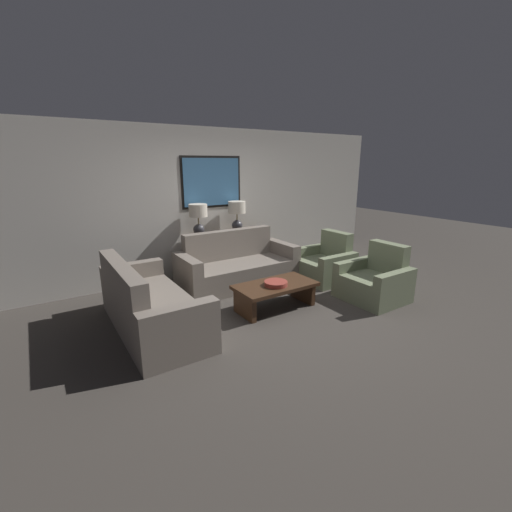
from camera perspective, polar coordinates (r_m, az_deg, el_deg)
The scene contains 11 objects.
ground_plane at distance 4.93m, azimuth 5.06°, elevation -9.24°, with size 20.00×20.00×0.00m, color #3D3833.
back_wall at distance 6.48m, azimuth -7.49°, elevation 8.89°, with size 7.90×0.12×2.65m.
console_table at distance 6.41m, azimuth -6.11°, elevation 0.26°, with size 1.23×0.39×0.77m.
table_lamp_left at distance 6.09m, azimuth -9.59°, elevation 6.58°, with size 0.32×0.32×0.58m.
table_lamp_right at distance 6.44m, azimuth -3.20°, elevation 7.24°, with size 0.32×0.32×0.58m.
couch_by_back_wall at distance 5.89m, azimuth -3.17°, elevation -1.91°, with size 2.03×0.86×0.91m.
couch_by_side at distance 4.52m, azimuth -17.42°, elevation -8.12°, with size 0.86×2.03×0.91m.
coffee_table at distance 4.93m, azimuth 3.24°, elevation -5.71°, with size 1.17×0.61×0.37m.
decorative_bowl at distance 4.83m, azimuth 3.33°, elevation -4.57°, with size 0.33×0.33×0.06m.
armchair_near_back_wall at distance 6.25m, azimuth 11.30°, elevation -1.39°, with size 0.82×0.90×0.85m.
armchair_near_camera at distance 5.57m, azimuth 19.15°, elevation -4.05°, with size 0.82×0.90×0.85m.
Camera 1 is at (-2.81, -3.49, 2.05)m, focal length 24.00 mm.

